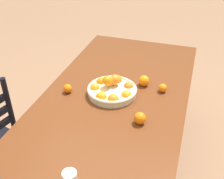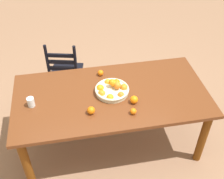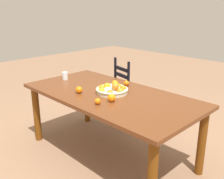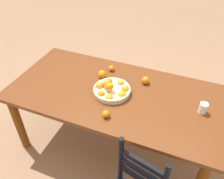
# 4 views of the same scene
# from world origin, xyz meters

# --- Properties ---
(ground_plane) EXTENTS (12.00, 12.00, 0.00)m
(ground_plane) POSITION_xyz_m (0.00, 0.00, 0.00)
(ground_plane) COLOR #8E6A4E
(dining_table) EXTENTS (1.98, 0.99, 0.75)m
(dining_table) POSITION_xyz_m (0.00, 0.00, 0.66)
(dining_table) COLOR brown
(dining_table) RESTS_ON ground
(fruit_bowl) EXTENTS (0.35, 0.35, 0.14)m
(fruit_bowl) POSITION_xyz_m (0.01, 0.03, 0.79)
(fruit_bowl) COLOR beige
(fruit_bowl) RESTS_ON dining_table
(orange_loose_0) EXTENTS (0.08, 0.08, 0.08)m
(orange_loose_0) POSITION_xyz_m (0.20, -0.16, 0.79)
(orange_loose_0) COLOR orange
(orange_loose_0) RESTS_ON dining_table
(orange_loose_1) EXTENTS (0.06, 0.06, 0.06)m
(orange_loose_1) POSITION_xyz_m (-0.06, 0.33, 0.79)
(orange_loose_1) COLOR orange
(orange_loose_1) RESTS_ON dining_table
(orange_loose_2) EXTENTS (0.08, 0.08, 0.08)m
(orange_loose_2) POSITION_xyz_m (-0.23, -0.23, 0.79)
(orange_loose_2) COLOR orange
(orange_loose_2) RESTS_ON dining_table
(orange_loose_3) EXTENTS (0.06, 0.06, 0.06)m
(orange_loose_3) POSITION_xyz_m (0.15, -0.31, 0.78)
(orange_loose_3) COLOR orange
(orange_loose_3) RESTS_ON dining_table
(drinking_glass) EXTENTS (0.07, 0.07, 0.10)m
(drinking_glass) POSITION_xyz_m (-0.79, -0.03, 0.80)
(drinking_glass) COLOR silver
(drinking_glass) RESTS_ON dining_table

